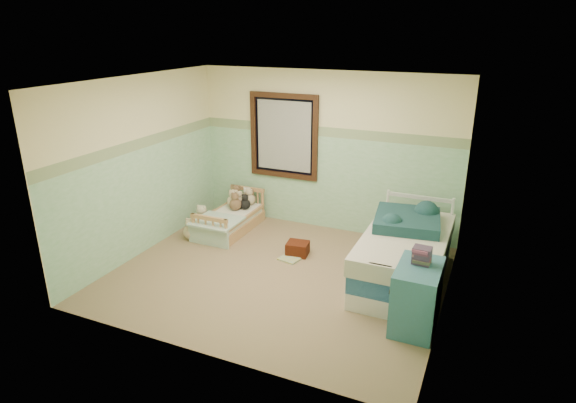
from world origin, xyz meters
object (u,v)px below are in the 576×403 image
at_px(plush_floor_tan, 191,232).
at_px(twin_bed_frame, 403,274).
at_px(red_pillow, 298,249).
at_px(plush_floor_cream, 202,220).
at_px(toddler_bed_frame, 230,225).
at_px(dresser, 417,297).
at_px(floor_book, 289,259).

distance_m(plush_floor_tan, twin_bed_frame, 3.25).
bearing_deg(red_pillow, plush_floor_cream, 170.38).
bearing_deg(plush_floor_tan, toddler_bed_frame, 56.33).
bearing_deg(dresser, plush_floor_cream, 158.91).
relative_size(dresser, floor_book, 2.62).
bearing_deg(floor_book, dresser, -13.38).
bearing_deg(twin_bed_frame, plush_floor_cream, 171.88).
xyz_separation_m(plush_floor_cream, twin_bed_frame, (3.36, -0.48, -0.02)).
bearing_deg(toddler_bed_frame, plush_floor_tan, -123.67).
distance_m(plush_floor_cream, red_pillow, 1.85).
bearing_deg(red_pillow, dresser, -30.88).
xyz_separation_m(red_pillow, floor_book, (-0.04, -0.21, -0.08)).
relative_size(plush_floor_tan, dresser, 0.32).
relative_size(toddler_bed_frame, plush_floor_tan, 5.43).
height_order(plush_floor_tan, red_pillow, plush_floor_tan).
bearing_deg(twin_bed_frame, floor_book, -178.67).
bearing_deg(toddler_bed_frame, dresser, -25.17).
bearing_deg(dresser, toddler_bed_frame, 154.83).
bearing_deg(plush_floor_tan, floor_book, -1.37).
height_order(plush_floor_cream, floor_book, plush_floor_cream).
xyz_separation_m(plush_floor_cream, floor_book, (1.78, -0.52, -0.11)).
bearing_deg(toddler_bed_frame, twin_bed_frame, -11.08).
relative_size(red_pillow, floor_book, 1.10).
distance_m(plush_floor_tan, floor_book, 1.68).
xyz_separation_m(toddler_bed_frame, plush_floor_tan, (-0.37, -0.56, 0.03)).
relative_size(plush_floor_cream, twin_bed_frame, 0.13).
xyz_separation_m(dresser, red_pillow, (-1.85, 1.11, -0.27)).
bearing_deg(twin_bed_frame, red_pillow, 173.67).
bearing_deg(plush_floor_cream, plush_floor_tan, -77.50).
xyz_separation_m(twin_bed_frame, floor_book, (-1.58, -0.04, -0.10)).
distance_m(toddler_bed_frame, dresser, 3.54).
xyz_separation_m(twin_bed_frame, red_pillow, (-1.54, 0.17, -0.02)).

